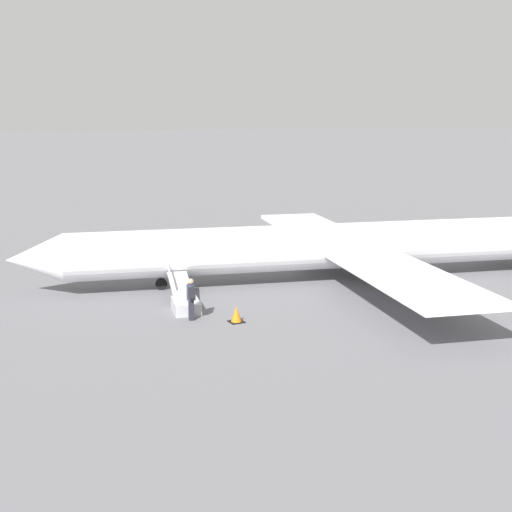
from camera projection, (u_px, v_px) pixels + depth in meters
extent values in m
plane|color=slate|center=(327.00, 281.00, 36.08)|extent=(600.00, 600.00, 0.00)
cylinder|color=white|center=(327.00, 246.00, 35.73)|extent=(25.44, 8.76, 2.28)
cone|color=white|center=(34.00, 259.00, 32.57)|extent=(3.00, 2.80, 2.24)
cube|color=white|center=(407.00, 277.00, 29.81)|extent=(6.29, 11.37, 0.23)
cube|color=white|center=(312.00, 228.00, 42.29)|extent=(6.29, 11.37, 0.23)
cylinder|color=#4C4C51|center=(509.00, 230.00, 39.73)|extent=(2.91, 1.69, 1.03)
cylinder|color=black|center=(161.00, 284.00, 34.15)|extent=(0.58, 0.28, 0.57)
cylinder|color=#4C4C51|center=(161.00, 276.00, 34.08)|extent=(0.10, 0.10, 0.18)
cylinder|color=black|center=(382.00, 277.00, 35.62)|extent=(0.58, 0.28, 0.57)
cylinder|color=#4C4C51|center=(382.00, 270.00, 35.54)|extent=(0.10, 0.10, 0.18)
cylinder|color=black|center=(367.00, 268.00, 37.58)|extent=(0.58, 0.28, 0.57)
cylinder|color=#4C4C51|center=(367.00, 261.00, 37.51)|extent=(0.10, 0.10, 0.18)
cube|color=#B2B2B7|center=(186.00, 306.00, 30.40)|extent=(1.52, 2.02, 0.50)
cube|color=#B2B2B7|center=(180.00, 283.00, 32.21)|extent=(1.44, 2.38, 0.64)
cube|color=#B2B2B7|center=(170.00, 273.00, 32.01)|extent=(0.62, 2.16, 0.59)
cube|color=#23232D|center=(191.00, 310.00, 29.15)|extent=(0.26, 0.32, 0.85)
cylinder|color=#33384C|center=(191.00, 292.00, 29.00)|extent=(0.36, 0.36, 0.65)
sphere|color=tan|center=(191.00, 281.00, 28.91)|extent=(0.24, 0.24, 0.24)
cube|color=black|center=(192.00, 293.00, 28.74)|extent=(0.32, 0.25, 0.44)
cube|color=black|center=(236.00, 322.00, 28.92)|extent=(0.59, 0.59, 0.03)
cone|color=orange|center=(236.00, 314.00, 28.86)|extent=(0.46, 0.46, 0.65)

